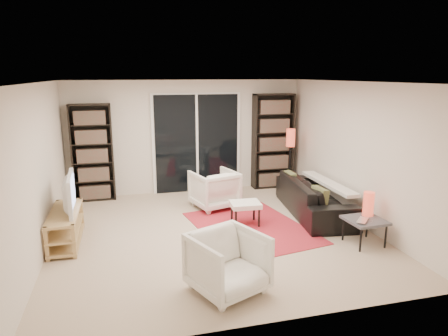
% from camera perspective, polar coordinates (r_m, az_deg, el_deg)
% --- Properties ---
extents(floor, '(5.00, 5.00, 0.00)m').
position_cam_1_polar(floor, '(6.58, -1.48, -9.22)').
color(floor, '#BEA78C').
rests_on(floor, ground).
extents(wall_back, '(5.00, 0.02, 2.40)m').
position_cam_1_polar(wall_back, '(8.63, -5.27, 4.45)').
color(wall_back, beige).
rests_on(wall_back, ground).
extents(wall_front, '(5.00, 0.02, 2.40)m').
position_cam_1_polar(wall_front, '(3.91, 6.74, -6.52)').
color(wall_front, beige).
rests_on(wall_front, ground).
extents(wall_left, '(0.02, 5.00, 2.40)m').
position_cam_1_polar(wall_left, '(6.18, -24.77, -0.28)').
color(wall_left, beige).
rests_on(wall_left, ground).
extents(wall_right, '(0.02, 5.00, 2.40)m').
position_cam_1_polar(wall_right, '(7.19, 18.28, 2.05)').
color(wall_right, beige).
rests_on(wall_right, ground).
extents(ceiling, '(5.00, 5.00, 0.02)m').
position_cam_1_polar(ceiling, '(6.08, -1.61, 12.17)').
color(ceiling, white).
rests_on(ceiling, wall_back).
extents(sliding_door, '(1.92, 0.08, 2.16)m').
position_cam_1_polar(sliding_door, '(8.66, -3.90, 3.50)').
color(sliding_door, white).
rests_on(sliding_door, ground).
extents(bookshelf_left, '(0.80, 0.30, 1.95)m').
position_cam_1_polar(bookshelf_left, '(8.42, -18.26, 2.06)').
color(bookshelf_left, black).
rests_on(bookshelf_left, ground).
extents(bookshelf_right, '(0.90, 0.30, 2.10)m').
position_cam_1_polar(bookshelf_right, '(9.00, 6.98, 3.80)').
color(bookshelf_right, black).
rests_on(bookshelf_right, ground).
extents(tv_stand, '(0.41, 1.29, 0.50)m').
position_cam_1_polar(tv_stand, '(6.58, -21.67, -7.74)').
color(tv_stand, tan).
rests_on(tv_stand, floor).
extents(tv, '(0.18, 0.98, 0.56)m').
position_cam_1_polar(tv, '(6.42, -21.89, -3.41)').
color(tv, black).
rests_on(tv, tv_stand).
extents(rug, '(2.03, 2.50, 0.01)m').
position_cam_1_polar(rug, '(6.79, 3.84, -8.45)').
color(rug, '#B32430').
rests_on(rug, floor).
extents(sofa, '(1.13, 2.30, 0.65)m').
position_cam_1_polar(sofa, '(7.52, 12.77, -4.01)').
color(sofa, black).
rests_on(sofa, floor).
extents(armchair_back, '(0.96, 0.98, 0.73)m').
position_cam_1_polar(armchair_back, '(7.67, -1.39, -3.03)').
color(armchair_back, white).
rests_on(armchair_back, floor).
extents(armchair_front, '(1.02, 1.04, 0.73)m').
position_cam_1_polar(armchair_front, '(4.80, 0.55, -13.43)').
color(armchair_front, white).
rests_on(armchair_front, floor).
extents(ottoman, '(0.52, 0.44, 0.40)m').
position_cam_1_polar(ottoman, '(6.81, 3.06, -5.38)').
color(ottoman, white).
rests_on(ottoman, floor).
extents(side_table, '(0.57, 0.57, 0.40)m').
position_cam_1_polar(side_table, '(6.40, 19.49, -7.23)').
color(side_table, '#4C4C51').
rests_on(side_table, floor).
extents(laptop, '(0.36, 0.36, 0.02)m').
position_cam_1_polar(laptop, '(6.27, 19.59, -7.16)').
color(laptop, silver).
rests_on(laptop, side_table).
extents(table_lamp, '(0.16, 0.16, 0.37)m').
position_cam_1_polar(table_lamp, '(6.51, 19.94, -4.83)').
color(table_lamp, red).
rests_on(table_lamp, side_table).
extents(floor_lamp, '(0.21, 0.21, 1.39)m').
position_cam_1_polar(floor_lamp, '(8.63, 9.47, 3.37)').
color(floor_lamp, black).
rests_on(floor_lamp, floor).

